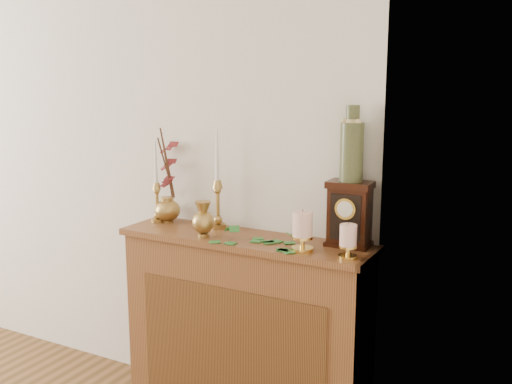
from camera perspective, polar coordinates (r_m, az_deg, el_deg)
The scene contains 10 objects.
console_shelf at distance 2.98m, azimuth -1.04°, elevation -13.44°, with size 1.24×0.34×0.93m.
candlestick_left at distance 3.11m, azimuth -9.42°, elevation -0.35°, with size 0.07×0.07×0.42m.
candlestick_center at distance 2.94m, azimuth -3.68°, elevation -0.39°, with size 0.08×0.08×0.49m.
bud_vase at distance 2.80m, azimuth -5.06°, elevation -2.63°, with size 0.11×0.11×0.17m.
ginger_jar at distance 3.11m, azimuth -8.29°, elevation 1.25°, with size 0.19×0.21×0.49m.
pillar_candle_left at distance 2.57m, azimuth 4.45°, elevation -3.56°, with size 0.10×0.10×0.19m.
pillar_candle_right at distance 2.50m, azimuth 8.76°, elevation -4.50°, with size 0.08×0.08×0.15m.
ivy_garland at distance 2.70m, azimuth -0.48°, elevation -4.66°, with size 0.39×0.21×0.08m.
mantel_clock at distance 2.67m, azimuth 8.90°, elevation -2.12°, with size 0.20×0.14×0.29m.
ceramic_vase at distance 2.62m, azimuth 9.11°, elevation 4.21°, with size 0.10×0.10×0.33m.
Camera 1 is at (2.73, -0.27, 1.68)m, focal length 42.00 mm.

